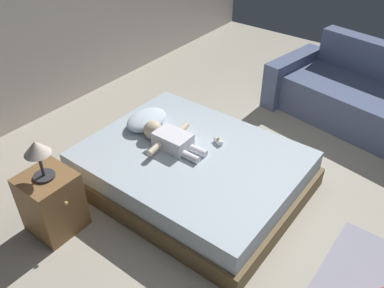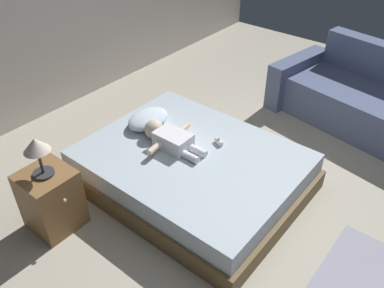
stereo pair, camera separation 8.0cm
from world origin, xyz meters
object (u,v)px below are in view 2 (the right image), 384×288
(pillow, at_px, (148,119))
(lamp, at_px, (37,148))
(toothbrush, at_px, (176,127))
(baby, at_px, (169,138))
(bed, at_px, (192,170))
(baby_bottle, at_px, (219,142))
(couch, at_px, (375,104))
(nightstand, at_px, (51,200))

(pillow, distance_m, lamp, 1.21)
(toothbrush, height_order, lamp, lamp)
(baby, relative_size, toothbrush, 4.48)
(bed, xyz_separation_m, baby_bottle, (0.26, -0.10, 0.22))
(bed, distance_m, couch, 2.24)
(bed, distance_m, nightstand, 1.22)
(couch, xyz_separation_m, lamp, (-3.11, 1.52, 0.50))
(bed, bearing_deg, pillow, 81.79)
(toothbrush, bearing_deg, nightstand, 170.70)
(bed, height_order, couch, couch)
(baby, height_order, couch, couch)
(bed, height_order, baby, baby)
(lamp, bearing_deg, toothbrush, -9.30)
(baby, bearing_deg, toothbrush, 26.19)
(baby, distance_m, couch, 2.39)
(toothbrush, bearing_deg, pillow, 116.41)
(baby, distance_m, nightstand, 1.11)
(pillow, bearing_deg, baby_bottle, -76.69)
(lamp, relative_size, baby_bottle, 3.13)
(baby, height_order, toothbrush, baby)
(baby, xyz_separation_m, couch, (2.06, -1.18, -0.16))
(pillow, height_order, couch, couch)
(nightstand, height_order, baby_bottle, nightstand)
(bed, bearing_deg, lamp, 151.82)
(bed, bearing_deg, baby_bottle, -21.27)
(couch, bearing_deg, baby_bottle, 154.75)
(pillow, bearing_deg, couch, -38.60)
(toothbrush, distance_m, lamp, 1.37)
(couch, height_order, nightstand, couch)
(toothbrush, xyz_separation_m, nightstand, (-1.29, 0.21, -0.11))
(toothbrush, distance_m, baby_bottle, 0.47)
(lamp, xyz_separation_m, baby_bottle, (1.33, -0.68, -0.38))
(pillow, distance_m, toothbrush, 0.28)
(baby, bearing_deg, bed, -83.29)
(bed, distance_m, baby_bottle, 0.35)
(nightstand, bearing_deg, bed, -28.18)
(bed, distance_m, pillow, 0.67)
(bed, xyz_separation_m, toothbrush, (0.21, 0.37, 0.20))
(baby, xyz_separation_m, toothbrush, (0.24, 0.12, -0.07))
(pillow, height_order, lamp, lamp)
(baby, xyz_separation_m, baby_bottle, (0.29, -0.35, -0.05))
(pillow, bearing_deg, bed, -98.21)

